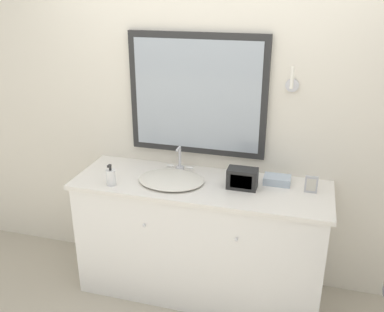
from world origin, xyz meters
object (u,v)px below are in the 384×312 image
(sink_basin, at_px, (172,179))
(picture_frame, at_px, (311,185))
(soap_bottle, at_px, (111,177))
(appliance_box, at_px, (242,179))

(sink_basin, height_order, picture_frame, sink_basin)
(sink_basin, xyz_separation_m, soap_bottle, (-0.38, -0.17, 0.04))
(soap_bottle, distance_m, appliance_box, 0.90)
(appliance_box, height_order, picture_frame, appliance_box)
(soap_bottle, xyz_separation_m, appliance_box, (0.88, 0.20, 0.01))
(sink_basin, relative_size, picture_frame, 3.89)
(appliance_box, bearing_deg, soap_bottle, -167.28)
(soap_bottle, xyz_separation_m, picture_frame, (1.33, 0.25, 0.00))
(soap_bottle, relative_size, picture_frame, 1.29)
(soap_bottle, bearing_deg, picture_frame, 10.67)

